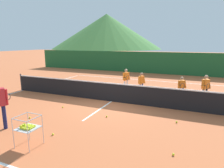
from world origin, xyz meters
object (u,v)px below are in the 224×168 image
tennis_ball_10 (30,118)px  tennis_ball_11 (107,116)px  student_0 (126,78)px  tennis_ball_4 (173,154)px  tennis_net (111,92)px  tennis_ball_5 (53,134)px  student_2 (182,86)px  student_1 (141,81)px  tennis_ball_6 (63,107)px  tennis_ball_2 (177,122)px  ball_cart (28,127)px  student_3 (206,86)px

tennis_ball_10 → tennis_ball_11: bearing=25.7°
student_0 → tennis_ball_4: 7.38m
tennis_net → tennis_ball_10: tennis_net is taller
tennis_ball_5 → tennis_ball_4: bearing=4.9°
tennis_ball_5 → tennis_ball_11: 2.33m
student_0 → student_2: student_0 is taller
student_1 → tennis_ball_5: student_1 is taller
tennis_ball_5 → tennis_ball_6: same height
tennis_net → student_1: student_1 is taller
tennis_ball_5 → tennis_net: bearing=86.5°
student_1 → tennis_ball_10: (-3.06, -5.49, -0.72)m
tennis_ball_6 → tennis_ball_2: bearing=2.9°
tennis_ball_4 → tennis_ball_6: bearing=158.1°
tennis_ball_6 → ball_cart: bearing=-69.2°
ball_cart → tennis_ball_4: ball_cart is taller
ball_cart → student_2: bearing=61.9°
tennis_net → student_0: student_0 is taller
student_2 → tennis_ball_10: student_2 is taller
tennis_ball_6 → tennis_ball_10: bearing=-104.2°
tennis_ball_4 → tennis_ball_6: 5.54m
tennis_net → student_2: student_2 is taller
ball_cart → tennis_ball_11: (1.14, 2.93, -0.55)m
student_2 → ball_cart: (-3.67, -6.87, -0.14)m
tennis_net → tennis_ball_6: (-1.66, -1.80, -0.47)m
student_1 → student_3: 3.38m
ball_cart → student_1: bearing=78.5°
tennis_net → tennis_ball_2: size_ratio=182.86×
tennis_net → ball_cart: (-0.45, -5.00, 0.08)m
student_3 → tennis_ball_5: bearing=-127.2°
tennis_ball_5 → tennis_ball_11: size_ratio=1.00×
tennis_ball_4 → tennis_ball_2: bearing=93.3°
student_2 → tennis_ball_2: size_ratio=17.72×
student_2 → tennis_ball_6: 6.16m
tennis_ball_6 → tennis_ball_4: bearing=-21.9°
tennis_ball_4 → tennis_ball_5: bearing=-175.1°
tennis_ball_2 → tennis_ball_6: (-5.01, -0.25, 0.00)m
ball_cart → tennis_ball_6: size_ratio=13.22×
student_1 → tennis_ball_2: (2.35, -3.65, -0.72)m
student_1 → tennis_ball_2: size_ratio=18.51×
ball_cart → tennis_ball_10: ball_cart is taller
ball_cart → tennis_ball_2: (3.79, 3.45, -0.55)m
student_2 → tennis_ball_10: 7.50m
tennis_ball_4 → tennis_ball_11: bearing=147.0°
tennis_ball_2 → tennis_ball_5: 4.46m
student_0 → tennis_ball_5: 6.77m
tennis_ball_2 → ball_cart: bearing=-137.7°
student_1 → student_3: (3.37, -0.22, 0.07)m
ball_cart → tennis_ball_11: bearing=68.8°
tennis_ball_2 → tennis_ball_11: same height
student_0 → tennis_ball_6: (-1.56, -4.33, -0.78)m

